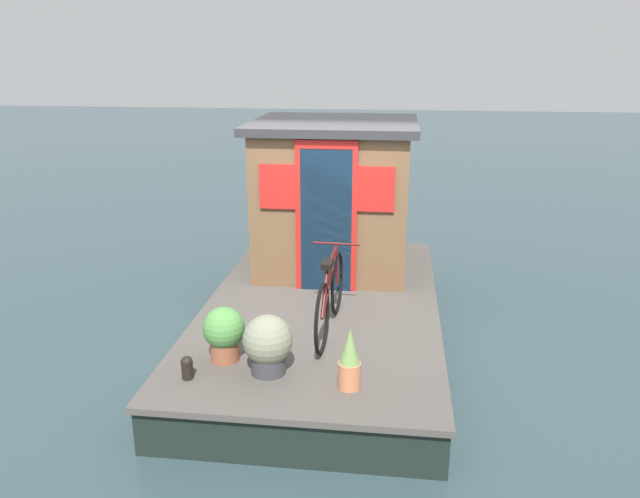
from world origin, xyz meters
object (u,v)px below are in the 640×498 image
bicycle (330,296)px  mooring_bollard (187,367)px  potted_plant_ivy (224,332)px  potted_plant_fern (268,343)px  houseboat_cabin (334,195)px  potted_plant_rosemary (350,360)px

bicycle → mooring_bollard: bearing=134.8°
potted_plant_ivy → mooring_bollard: (-0.38, 0.23, -0.17)m
potted_plant_ivy → potted_plant_fern: potted_plant_fern is taller
potted_plant_ivy → potted_plant_fern: bearing=-112.5°
houseboat_cabin → bicycle: (-2.05, -0.17, -0.59)m
potted_plant_rosemary → houseboat_cabin: bearing=8.3°
bicycle → potted_plant_rosemary: bearing=-165.3°
houseboat_cabin → potted_plant_fern: 3.07m
bicycle → potted_plant_ivy: (-0.74, 0.90, -0.10)m
potted_plant_ivy → mooring_bollard: 0.48m
bicycle → potted_plant_rosemary: bicycle is taller
potted_plant_rosemary → mooring_bollard: bearing=91.2°
houseboat_cabin → bicycle: 2.13m
bicycle → potted_plant_rosemary: size_ratio=3.00×
bicycle → potted_plant_fern: size_ratio=3.02×
houseboat_cabin → potted_plant_rosemary: 3.25m
bicycle → potted_plant_ivy: bicycle is taller
potted_plant_rosemary → mooring_bollard: 1.43m
bicycle → mooring_bollard: 1.62m
potted_plant_fern → potted_plant_ivy: bearing=67.5°
houseboat_cabin → potted_plant_ivy: houseboat_cabin is taller
potted_plant_rosemary → mooring_bollard: (-0.03, 1.42, -0.15)m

